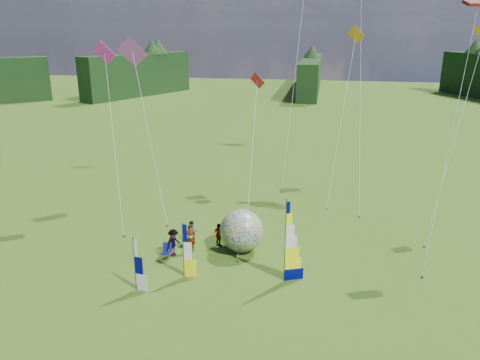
% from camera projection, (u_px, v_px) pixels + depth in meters
% --- Properties ---
extents(ground, '(220.00, 220.00, 0.00)m').
position_uv_depth(ground, '(245.00, 304.00, 24.50)').
color(ground, '#3E5716').
rests_on(ground, ground).
extents(treeline_ring, '(210.00, 210.00, 8.00)m').
position_uv_depth(treeline_ring, '(245.00, 234.00, 23.26)').
color(treeline_ring, black).
rests_on(treeline_ring, ground).
extents(feather_banner_main, '(1.25, 0.59, 4.83)m').
position_uv_depth(feather_banner_main, '(285.00, 242.00, 26.00)').
color(feather_banner_main, '#010461').
rests_on(feather_banner_main, ground).
extents(side_banner_left, '(0.94, 0.19, 3.32)m').
position_uv_depth(side_banner_left, '(183.00, 251.00, 26.67)').
color(side_banner_left, '#FFF80C').
rests_on(side_banner_left, ground).
extents(side_banner_far, '(0.92, 0.23, 3.09)m').
position_uv_depth(side_banner_far, '(135.00, 265.00, 25.34)').
color(side_banner_far, white).
rests_on(side_banner_far, ground).
extents(bol_inflatable, '(2.97, 2.97, 2.78)m').
position_uv_depth(bol_inflatable, '(241.00, 231.00, 29.96)').
color(bol_inflatable, '#001E9C').
rests_on(bol_inflatable, ground).
extents(spectator_a, '(0.76, 0.63, 1.79)m').
position_uv_depth(spectator_a, '(191.00, 239.00, 30.00)').
color(spectator_a, '#66594C').
rests_on(spectator_a, ground).
extents(spectator_b, '(0.76, 0.39, 1.56)m').
position_uv_depth(spectator_b, '(192.00, 232.00, 31.24)').
color(spectator_b, '#66594C').
rests_on(spectator_b, ground).
extents(spectator_c, '(0.83, 1.25, 1.81)m').
position_uv_depth(spectator_c, '(174.00, 243.00, 29.39)').
color(spectator_c, '#66594C').
rests_on(spectator_c, ground).
extents(spectator_d, '(1.00, 0.85, 1.61)m').
position_uv_depth(spectator_d, '(219.00, 235.00, 30.71)').
color(spectator_d, '#66594C').
rests_on(spectator_d, ground).
extents(camp_chair, '(0.64, 0.64, 1.04)m').
position_uv_depth(camp_chair, '(166.00, 252.00, 29.04)').
color(camp_chair, navy).
rests_on(camp_chair, ground).
extents(kite_whale, '(5.48, 15.18, 19.48)m').
position_uv_depth(kite_whale, '(361.00, 79.00, 38.16)').
color(kite_whale, black).
rests_on(kite_whale, ground).
extents(kite_rainbow_delta, '(11.78, 13.08, 13.93)m').
position_uv_depth(kite_rainbow_delta, '(148.00, 122.00, 35.45)').
color(kite_rainbow_delta, '#ED3E15').
rests_on(kite_rainbow_delta, ground).
extents(kite_parafoil, '(7.81, 10.74, 16.91)m').
position_uv_depth(kite_parafoil, '(453.00, 124.00, 27.13)').
color(kite_parafoil, '#AA2218').
rests_on(kite_parafoil, ground).
extents(small_kite_red, '(5.96, 10.03, 10.62)m').
position_uv_depth(small_kite_red, '(253.00, 136.00, 38.16)').
color(small_kite_red, red).
rests_on(small_kite_red, ground).
extents(small_kite_orange, '(7.01, 10.73, 14.49)m').
position_uv_depth(small_kite_orange, '(342.00, 111.00, 38.28)').
color(small_kite_orange, orange).
rests_on(small_kite_orange, ground).
extents(small_kite_yellow, '(7.38, 10.30, 14.72)m').
position_uv_depth(small_kite_yellow, '(457.00, 128.00, 31.50)').
color(small_kite_yellow, '#E4A100').
rests_on(small_kite_yellow, ground).
extents(small_kite_pink, '(6.10, 8.48, 13.48)m').
position_uv_depth(small_kite_pink, '(113.00, 132.00, 33.00)').
color(small_kite_pink, '#D82DA1').
rests_on(small_kite_pink, ground).
extents(small_kite_green, '(5.76, 12.77, 22.33)m').
position_uv_depth(small_kite_green, '(296.00, 58.00, 41.82)').
color(small_kite_green, green).
rests_on(small_kite_green, ground).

